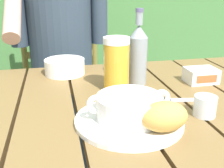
{
  "coord_description": "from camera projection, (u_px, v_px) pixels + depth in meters",
  "views": [
    {
      "loc": [
        -0.13,
        -0.72,
        1.05
      ],
      "look_at": [
        0.02,
        -0.03,
        0.79
      ],
      "focal_mm": 43.75,
      "sensor_mm": 36.0,
      "label": 1
    }
  ],
  "objects": [
    {
      "name": "diner_bowl",
      "position": [
        65.0,
        67.0,
        1.06
      ],
      "size": [
        0.16,
        0.16,
        0.06
      ],
      "color": "white",
      "rests_on": "dining_table"
    },
    {
      "name": "person_eating",
      "position": [
        61.0,
        53.0,
        1.39
      ],
      "size": [
        0.48,
        0.47,
        1.24
      ],
      "color": "#2C3845",
      "rests_on": "ground_plane"
    },
    {
      "name": "bread_roll",
      "position": [
        164.0,
        116.0,
        0.63
      ],
      "size": [
        0.12,
        0.09,
        0.07
      ],
      "color": "gold",
      "rests_on": "serving_plate"
    },
    {
      "name": "butter_tub",
      "position": [
        201.0,
        75.0,
        0.97
      ],
      "size": [
        0.11,
        0.08,
        0.05
      ],
      "color": "white",
      "rests_on": "dining_table"
    },
    {
      "name": "table_knife",
      "position": [
        169.0,
        100.0,
        0.82
      ],
      "size": [
        0.15,
        0.04,
        0.01
      ],
      "color": "silver",
      "rests_on": "dining_table"
    },
    {
      "name": "soup_bowl",
      "position": [
        129.0,
        106.0,
        0.68
      ],
      "size": [
        0.22,
        0.17,
        0.07
      ],
      "color": "white",
      "rests_on": "serving_plate"
    },
    {
      "name": "water_glass_small",
      "position": [
        205.0,
        106.0,
        0.72
      ],
      "size": [
        0.06,
        0.06,
        0.06
      ],
      "color": "silver",
      "rests_on": "dining_table"
    },
    {
      "name": "beer_glass",
      "position": [
        116.0,
        64.0,
        0.88
      ],
      "size": [
        0.08,
        0.08,
        0.18
      ],
      "color": "gold",
      "rests_on": "dining_table"
    },
    {
      "name": "dining_table",
      "position": [
        103.0,
        130.0,
        0.83
      ],
      "size": [
        1.45,
        0.85,
        0.72
      ],
      "color": "brown",
      "rests_on": "ground_plane"
    },
    {
      "name": "chair_near_diner",
      "position": [
        63.0,
        85.0,
        1.66
      ],
      "size": [
        0.48,
        0.48,
        0.99
      ],
      "color": "brown",
      "rests_on": "ground_plane"
    },
    {
      "name": "serving_plate",
      "position": [
        129.0,
        120.0,
        0.69
      ],
      "size": [
        0.28,
        0.28,
        0.01
      ],
      "color": "white",
      "rests_on": "dining_table"
    },
    {
      "name": "beer_bottle",
      "position": [
        138.0,
        54.0,
        0.93
      ],
      "size": [
        0.06,
        0.06,
        0.26
      ],
      "color": "gray",
      "rests_on": "dining_table"
    }
  ]
}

